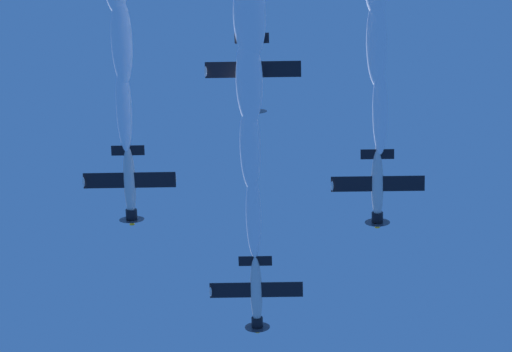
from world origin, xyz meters
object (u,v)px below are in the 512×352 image
Objects in this scene: airplane_right_wingman at (377,188)px; airplane_lead at (256,294)px; airplane_left_wingman at (130,185)px; airplane_slot_tail at (253,74)px.

airplane_lead is at bearing 34.08° from airplane_right_wingman.
airplane_right_wingman is (-5.30, -19.80, -0.25)m from airplane_left_wingman.
airplane_lead is 1.00× the size of airplane_right_wingman.
airplane_left_wingman reaches higher than airplane_lead.
airplane_right_wingman is 14.11m from airplane_slot_tail.
airplane_left_wingman is 1.00× the size of airplane_right_wingman.
airplane_left_wingman is at bearing 75.02° from airplane_right_wingman.
airplane_left_wingman is 1.00× the size of airplane_slot_tail.
airplane_slot_tail is at bearing 117.52° from airplane_right_wingman.
airplane_lead is 13.85m from airplane_left_wingman.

